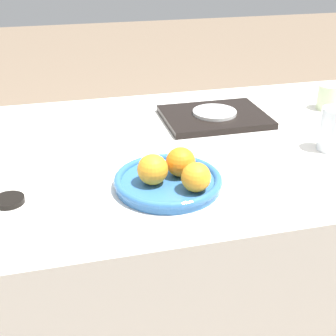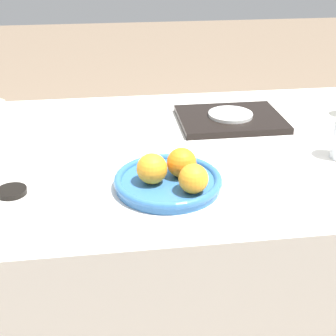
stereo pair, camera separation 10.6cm
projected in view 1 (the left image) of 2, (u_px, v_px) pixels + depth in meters
name	position (u px, v px, depth m)	size (l,w,h in m)	color
ground_plane	(187.00, 329.00, 1.62)	(12.00, 12.00, 0.00)	#7A6651
table	(189.00, 247.00, 1.46)	(1.59, 0.90, 0.71)	silver
fruit_platter	(168.00, 181.00, 1.07)	(0.25, 0.25, 0.03)	#336BAD
orange_0	(181.00, 162.00, 1.07)	(0.07, 0.07, 0.07)	orange
orange_1	(153.00, 169.00, 1.04)	(0.07, 0.07, 0.07)	orange
orange_2	(196.00, 177.00, 1.01)	(0.07, 0.07, 0.07)	orange
water_glass	(332.00, 129.00, 1.24)	(0.07, 0.07, 0.12)	silver
serving_tray	(214.00, 117.00, 1.46)	(0.31, 0.25, 0.02)	black
side_plate	(215.00, 112.00, 1.45)	(0.14, 0.14, 0.01)	silver
cup_1	(328.00, 97.00, 1.53)	(0.07, 0.07, 0.08)	beige
soy_dish	(9.00, 200.00, 1.02)	(0.07, 0.07, 0.01)	black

